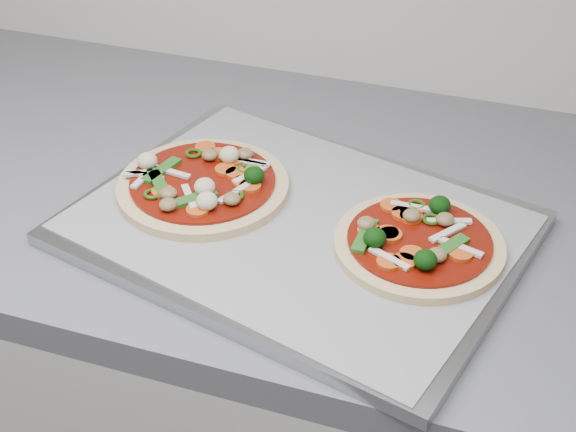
% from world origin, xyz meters
% --- Properties ---
extents(baking_tray, '(0.54, 0.45, 0.02)m').
position_xyz_m(baking_tray, '(-0.58, 1.22, 0.91)').
color(baking_tray, '#99999E').
rests_on(baking_tray, countertop).
extents(parchment, '(0.53, 0.44, 0.00)m').
position_xyz_m(parchment, '(-0.58, 1.22, 0.92)').
color(parchment, '#95959A').
rests_on(parchment, baking_tray).
extents(pizza_left, '(0.28, 0.28, 0.03)m').
position_xyz_m(pizza_left, '(-0.70, 1.24, 0.93)').
color(pizza_left, '#CFB381').
rests_on(pizza_left, parchment).
extents(pizza_right, '(0.25, 0.25, 0.03)m').
position_xyz_m(pizza_right, '(-0.44, 1.21, 0.93)').
color(pizza_right, '#CFB381').
rests_on(pizza_right, parchment).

